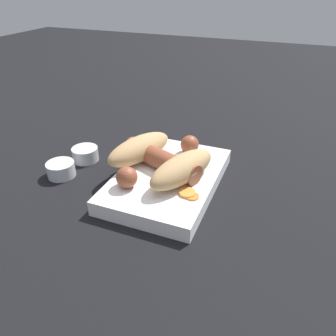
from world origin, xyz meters
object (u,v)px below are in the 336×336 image
Objects in this scene: food_tray at (168,179)px; sausage at (161,160)px; condiment_cup_far at (61,170)px; bread_roll at (160,158)px; condiment_cup_near at (85,155)px.

food_tray is 0.04m from sausage.
food_tray is 1.36× the size of sausage.
food_tray is 0.20m from condiment_cup_far.
bread_roll is 0.18m from condiment_cup_near.
bread_roll is at bearing 73.84° from food_tray.
condiment_cup_near is (0.02, 0.19, -0.00)m from food_tray.
sausage reaches higher than food_tray.
sausage reaches higher than condiment_cup_near.
sausage is (0.01, 0.02, 0.03)m from food_tray.
food_tray is 4.84× the size of condiment_cup_far.
food_tray is 1.27× the size of bread_roll.
bread_roll is (0.01, 0.02, 0.04)m from food_tray.
food_tray is 0.04m from bread_roll.
condiment_cup_far is (-0.05, 0.18, -0.03)m from sausage.
sausage is 0.19m from condiment_cup_far.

